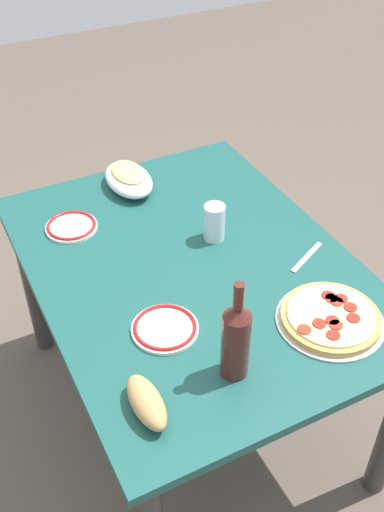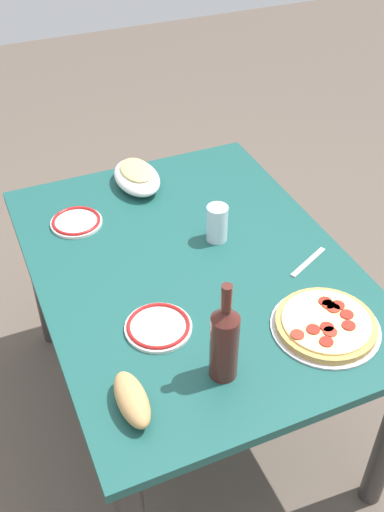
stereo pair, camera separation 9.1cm
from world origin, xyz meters
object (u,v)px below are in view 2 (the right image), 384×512
pepperoni_pizza (326,324)px  baked_pasta_dish (137,176)px  bread_loaf (132,399)px  side_plate_far (76,222)px  water_glass (217,223)px  wine_bottle (224,341)px  side_plate_near (158,327)px  dining_table (192,291)px

pepperoni_pizza → baked_pasta_dish: 0.89m
baked_pasta_dish → bread_loaf: (0.90, -0.32, -0.01)m
baked_pasta_dish → side_plate_far: 0.29m
baked_pasta_dish → water_glass: size_ratio=1.99×
pepperoni_pizza → water_glass: 0.48m
wine_bottle → side_plate_far: 0.77m
wine_bottle → side_plate_near: bearing=-155.3°
dining_table → wine_bottle: (0.41, -0.09, 0.23)m
pepperoni_pizza → baked_pasta_dish: bearing=-164.8°
wine_bottle → side_plate_near: size_ratio=1.61×
baked_pasta_dish → water_glass: (0.39, 0.13, 0.02)m
water_glass → side_plate_far: water_glass is taller
baked_pasta_dish → bread_loaf: bearing=-19.9°
baked_pasta_dish → side_plate_near: baked_pasta_dish is taller
water_glass → dining_table: bearing=-55.4°
dining_table → baked_pasta_dish: size_ratio=5.11×
dining_table → wine_bottle: bearing=-12.8°
baked_pasta_dish → side_plate_near: 0.70m
pepperoni_pizza → bread_loaf: 0.56m
dining_table → side_plate_far: 0.44m
water_glass → side_plate_near: bearing=-46.3°
dining_table → side_plate_near: side_plate_near is taller
wine_bottle → dining_table: bearing=167.2°
wine_bottle → water_glass: size_ratio=2.42×
side_plate_near → side_plate_far: (-0.54, -0.08, 0.00)m
water_glass → bread_loaf: water_glass is taller
wine_bottle → pepperoni_pizza: bearing=95.5°
side_plate_far → bread_loaf: 0.76m
pepperoni_pizza → water_glass: size_ratio=2.44×
pepperoni_pizza → side_plate_near: pepperoni_pizza is taller
bread_loaf → side_plate_near: bearing=145.8°
dining_table → side_plate_far: side_plate_far is taller
wine_bottle → side_plate_far: (-0.75, -0.17, -0.11)m
water_glass → wine_bottle: bearing=-23.3°
pepperoni_pizza → side_plate_near: 0.45m
baked_pasta_dish → wine_bottle: (0.88, -0.08, 0.08)m
baked_pasta_dish → bread_loaf: baked_pasta_dish is taller
water_glass → bread_loaf: size_ratio=0.72×
pepperoni_pizza → side_plate_far: pepperoni_pizza is taller
dining_table → baked_pasta_dish: bearing=-178.8°
baked_pasta_dish → wine_bottle: size_ratio=0.82×
side_plate_far → bread_loaf: bearing=-5.0°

